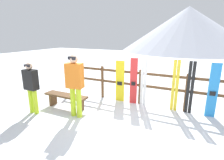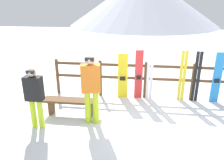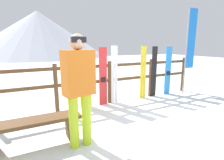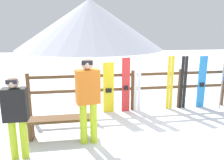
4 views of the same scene
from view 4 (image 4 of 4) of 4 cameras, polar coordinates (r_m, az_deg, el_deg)
ground_plane at (r=5.07m, az=10.17°, el=-14.59°), size 40.00×40.00×0.00m
mountain_backdrop at (r=28.02m, az=-5.82°, el=14.28°), size 18.00×18.00×6.00m
fence at (r=6.37m, az=5.42°, el=-1.76°), size 5.91×0.10×1.19m
bench at (r=5.03m, az=-14.11°, el=-10.72°), size 1.50×0.36×0.45m
person_black at (r=4.27m, az=-23.81°, el=-7.81°), size 0.42×0.23×1.55m
person_orange at (r=4.43m, az=-6.33°, el=-3.90°), size 0.51×0.34×1.80m
snowboard_yellow at (r=6.18m, az=-0.92°, el=-2.08°), size 0.31×0.07×1.45m
snowboard_red at (r=6.25m, az=3.63°, el=-1.36°), size 0.25×0.09×1.58m
ski_pair_white at (r=6.33m, az=6.66°, el=-1.02°), size 0.19×0.02×1.61m
ski_pair_yellow at (r=6.66m, az=14.92°, el=-0.74°), size 0.19×0.02×1.60m
ski_pair_black at (r=6.84m, az=18.15°, el=-0.65°), size 0.19×0.02×1.59m
snowboard_blue at (r=7.12m, az=22.40°, el=-0.53°), size 0.26×0.08×1.58m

